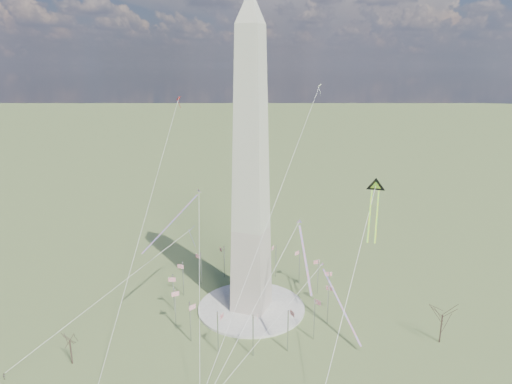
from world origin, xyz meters
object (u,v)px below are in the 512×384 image
(washington_monument, at_px, (251,170))
(tree_near, at_px, (443,313))
(kite_delta_black, at_px, (375,190))
(person_west, at_px, (4,376))

(washington_monument, relative_size, tree_near, 7.32)
(kite_delta_black, bearing_deg, person_west, 31.57)
(washington_monument, relative_size, kite_delta_black, 5.49)
(person_west, relative_size, kite_delta_black, 0.09)
(tree_near, bearing_deg, person_west, -151.39)
(kite_delta_black, bearing_deg, tree_near, 162.52)
(washington_monument, distance_m, person_west, 87.56)
(person_west, height_order, kite_delta_black, kite_delta_black)
(washington_monument, distance_m, kite_delta_black, 38.11)
(washington_monument, height_order, tree_near, washington_monument)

